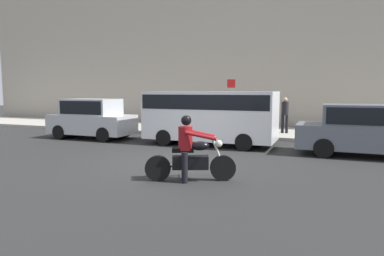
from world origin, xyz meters
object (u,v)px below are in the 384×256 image
motorcycle_with_rider_crimson (190,154)px  parked_van_white (210,114)px  parked_sedan_slate_gray (370,130)px  pedestrian_bystander (285,112)px  parked_hatchback_silver (92,118)px  street_sign_post (231,99)px

motorcycle_with_rider_crimson → parked_van_white: 5.61m
parked_van_white → parked_sedan_slate_gray: bearing=-3.9°
parked_van_white → pedestrian_bystander: size_ratio=3.03×
motorcycle_with_rider_crimson → pedestrian_bystander: (1.15, 9.31, 0.49)m
parked_van_white → parked_sedan_slate_gray: 5.72m
motorcycle_with_rider_crimson → parked_hatchback_silver: parked_hatchback_silver is taller
motorcycle_with_rider_crimson → street_sign_post: bearing=99.8°
motorcycle_with_rider_crimson → parked_hatchback_silver: 8.62m
parked_hatchback_silver → street_sign_post: street_sign_post is taller
parked_hatchback_silver → parked_sedan_slate_gray: size_ratio=0.80×
parked_hatchback_silver → parked_sedan_slate_gray: (11.26, -0.14, -0.05)m
parked_sedan_slate_gray → pedestrian_bystander: (-3.21, 4.28, 0.25)m
parked_hatchback_silver → street_sign_post: 7.30m
parked_van_white → pedestrian_bystander: (2.49, 3.90, -0.11)m
parked_hatchback_silver → pedestrian_bystander: (8.05, 4.15, 0.21)m
street_sign_post → parked_sedan_slate_gray: bearing=-40.7°
parked_hatchback_silver → motorcycle_with_rider_crimson: bearing=-36.8°
motorcycle_with_rider_crimson → parked_sedan_slate_gray: parked_sedan_slate_gray is taller
parked_sedan_slate_gray → street_sign_post: (-6.14, 5.28, 0.86)m
parked_van_white → pedestrian_bystander: 4.62m
motorcycle_with_rider_crimson → parked_hatchback_silver: (-6.90, 5.17, 0.28)m
street_sign_post → parked_hatchback_silver: bearing=-134.9°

